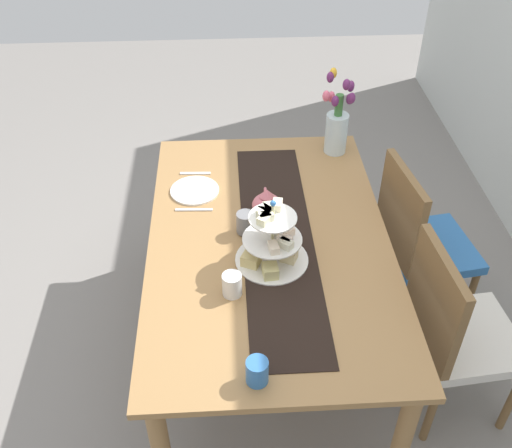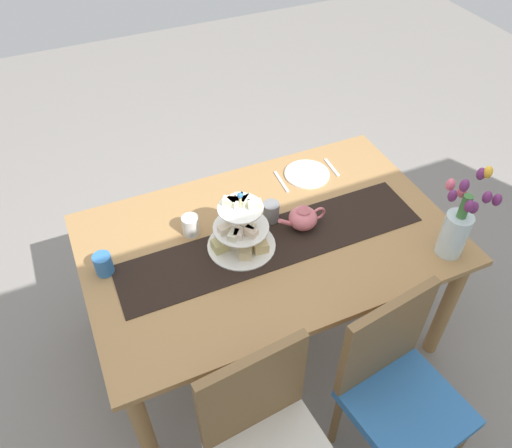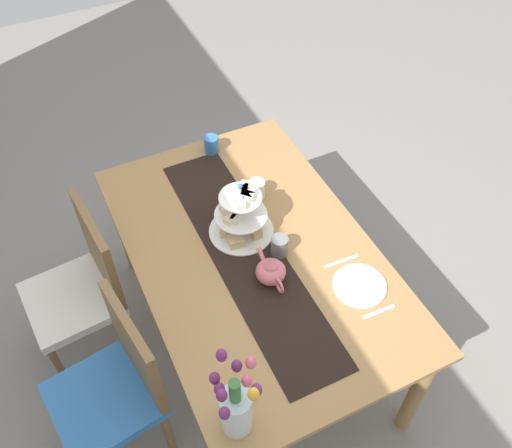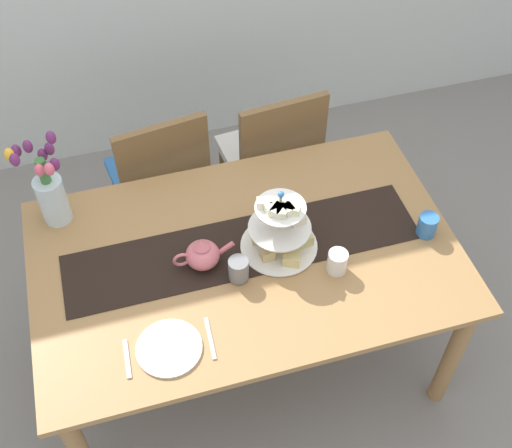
# 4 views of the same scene
# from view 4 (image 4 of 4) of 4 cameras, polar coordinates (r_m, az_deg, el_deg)

# --- Properties ---
(ground_plane) EXTENTS (8.00, 8.00, 0.00)m
(ground_plane) POSITION_cam_4_polar(r_m,az_deg,el_deg) (3.13, -0.75, -11.00)
(ground_plane) COLOR gray
(dining_table) EXTENTS (1.64, 1.03, 0.74)m
(dining_table) POSITION_cam_4_polar(r_m,az_deg,el_deg) (2.59, -0.89, -3.94)
(dining_table) COLOR #A37747
(dining_table) RESTS_ON ground_plane
(chair_left) EXTENTS (0.48, 0.48, 0.91)m
(chair_left) POSITION_cam_4_polar(r_m,az_deg,el_deg) (3.16, -8.32, 4.09)
(chair_left) COLOR brown
(chair_left) RESTS_ON ground_plane
(chair_right) EXTENTS (0.46, 0.46, 0.91)m
(chair_right) POSITION_cam_4_polar(r_m,az_deg,el_deg) (3.24, 1.46, 6.07)
(chair_right) COLOR brown
(chair_right) RESTS_ON ground_plane
(table_runner) EXTENTS (1.39, 0.30, 0.00)m
(table_runner) POSITION_cam_4_polar(r_m,az_deg,el_deg) (2.54, -1.13, -2.01)
(table_runner) COLOR black
(table_runner) RESTS_ON dining_table
(tiered_cake_stand) EXTENTS (0.30, 0.30, 0.30)m
(tiered_cake_stand) POSITION_cam_4_polar(r_m,az_deg,el_deg) (2.47, 2.13, -0.53)
(tiered_cake_stand) COLOR beige
(tiered_cake_stand) RESTS_ON table_runner
(teapot) EXTENTS (0.24, 0.13, 0.14)m
(teapot) POSITION_cam_4_polar(r_m,az_deg,el_deg) (2.45, -4.70, -2.64)
(teapot) COLOR #D66B75
(teapot) RESTS_ON table_runner
(tulip_vase) EXTENTS (0.19, 0.18, 0.43)m
(tulip_vase) POSITION_cam_4_polar(r_m,az_deg,el_deg) (2.64, -17.58, 2.83)
(tulip_vase) COLOR silver
(tulip_vase) RESTS_ON dining_table
(dinner_plate_left) EXTENTS (0.23, 0.23, 0.01)m
(dinner_plate_left) POSITION_cam_4_polar(r_m,az_deg,el_deg) (2.30, -7.59, -10.67)
(dinner_plate_left) COLOR white
(dinner_plate_left) RESTS_ON dining_table
(fork_left) EXTENTS (0.02, 0.15, 0.01)m
(fork_left) POSITION_cam_4_polar(r_m,az_deg,el_deg) (2.31, -11.17, -11.45)
(fork_left) COLOR silver
(fork_left) RESTS_ON dining_table
(knife_left) EXTENTS (0.02, 0.17, 0.01)m
(knife_left) POSITION_cam_4_polar(r_m,az_deg,el_deg) (2.31, -4.01, -9.90)
(knife_left) COLOR silver
(knife_left) RESTS_ON dining_table
(mug_grey) EXTENTS (0.08, 0.08, 0.09)m
(mug_grey) POSITION_cam_4_polar(r_m,az_deg,el_deg) (2.41, -1.53, -3.97)
(mug_grey) COLOR slate
(mug_grey) RESTS_ON table_runner
(mug_white_text) EXTENTS (0.08, 0.08, 0.09)m
(mug_white_text) POSITION_cam_4_polar(r_m,az_deg,el_deg) (2.46, 7.10, -3.30)
(mug_white_text) COLOR white
(mug_white_text) RESTS_ON dining_table
(mug_orange) EXTENTS (0.08, 0.08, 0.09)m
(mug_orange) POSITION_cam_4_polar(r_m,az_deg,el_deg) (2.64, 14.71, -0.11)
(mug_orange) COLOR #3370B7
(mug_orange) RESTS_ON dining_table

